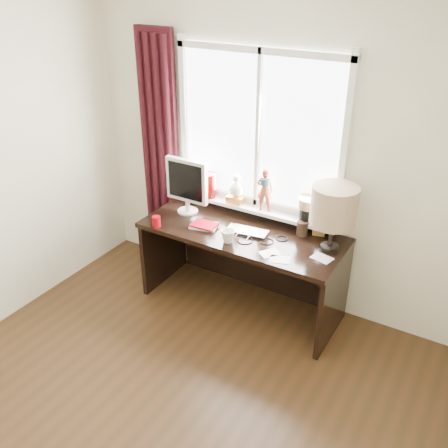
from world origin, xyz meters
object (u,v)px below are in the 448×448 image
Objects in this scene: red_cup at (156,221)px; table_lamp at (334,206)px; monitor at (187,183)px; laptop at (248,231)px; mug at (228,236)px; desk at (247,251)px.

table_lamp is at bearing 16.02° from red_cup.
red_cup is at bearing -100.71° from monitor.
laptop is 0.70× the size of monitor.
monitor is at bearing 79.29° from red_cup.
laptop is at bearing -171.24° from table_lamp.
table_lamp is (0.66, 0.10, 0.35)m from laptop.
red_cup reaches higher than laptop.
red_cup is at bearing -164.53° from laptop.
desk is (0.01, 0.31, -0.30)m from mug.
desk is 0.79m from monitor.
laptop is 0.20× the size of desk.
monitor is at bearing 167.04° from laptop.
laptop is at bearing 22.38° from red_cup.
red_cup is 1.46m from table_lamp.
table_lamp is at bearing 1.85° from laptop.
laptop is 3.65× the size of red_cup.
red_cup is (-0.64, -0.08, -0.01)m from mug.
desk is at bearing 31.23° from red_cup.
mug is (-0.06, -0.21, 0.04)m from laptop.
mug reaches higher than desk.
monitor is (-0.59, -0.04, 0.52)m from desk.
red_cup is 0.05× the size of desk.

